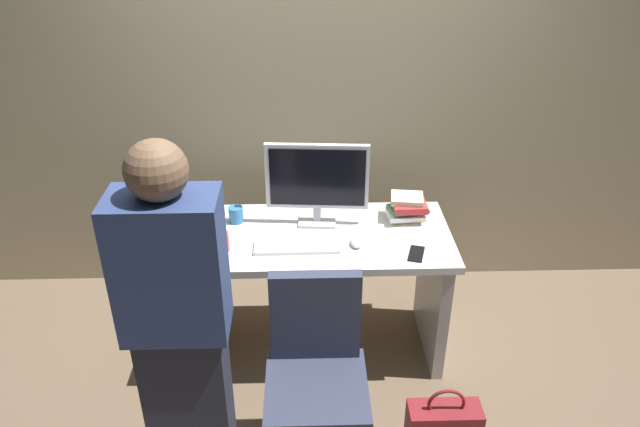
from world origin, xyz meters
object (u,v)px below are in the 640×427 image
object	(u,v)px
cup_near_keyboard	(223,242)
handbag	(443,427)
office_chair	(316,387)
book_stack	(408,208)
mouse	(356,242)
cell_phone	(416,254)
person_at_desk	(179,330)
monitor	(317,180)
cup_by_monitor	(236,215)
desk	(320,272)
keyboard	(297,247)

from	to	relation	value
cup_near_keyboard	handbag	world-z (taller)	cup_near_keyboard
office_chair	book_stack	distance (m)	1.11
handbag	cup_near_keyboard	bearing A→B (deg)	150.24
mouse	cell_phone	size ratio (longest dim) A/B	0.69
cup_near_keyboard	mouse	bearing A→B (deg)	2.46
person_at_desk	monitor	xyz separation A→B (m)	(0.57, 0.97, 0.18)
monitor	office_chair	bearing A→B (deg)	-91.81
office_chair	cup_near_keyboard	world-z (taller)	office_chair
cup_near_keyboard	handbag	bearing A→B (deg)	-29.76
book_stack	cell_phone	world-z (taller)	book_stack
office_chair	handbag	size ratio (longest dim) A/B	2.49
office_chair	cup_by_monitor	xyz separation A→B (m)	(-0.41, 0.90, 0.38)
monitor	mouse	xyz separation A→B (m)	(0.19, -0.24, -0.24)
office_chair	book_stack	world-z (taller)	office_chair
person_at_desk	monitor	bearing A→B (deg)	59.71
cell_phone	desk	bearing A→B (deg)	172.22
person_at_desk	cell_phone	size ratio (longest dim) A/B	11.38
person_at_desk	keyboard	distance (m)	0.85
desk	cup_near_keyboard	bearing A→B (deg)	-163.22
handbag	keyboard	bearing A→B (deg)	138.21
keyboard	cup_by_monitor	xyz separation A→B (m)	(-0.33, 0.28, 0.03)
handbag	cup_by_monitor	bearing A→B (deg)	138.62
desk	cell_phone	distance (m)	0.57
desk	monitor	size ratio (longest dim) A/B	2.55
office_chair	handbag	distance (m)	0.66
person_at_desk	cup_by_monitor	world-z (taller)	person_at_desk
mouse	cup_by_monitor	size ratio (longest dim) A/B	1.13
cup_near_keyboard	handbag	distance (m)	1.38
desk	mouse	world-z (taller)	mouse
monitor	person_at_desk	bearing A→B (deg)	-120.29
office_chair	mouse	distance (m)	0.76
office_chair	book_stack	xyz separation A→B (m)	(0.52, 0.90, 0.40)
cup_by_monitor	handbag	size ratio (longest dim) A/B	0.23
person_at_desk	cell_phone	world-z (taller)	person_at_desk
keyboard	book_stack	distance (m)	0.66
cup_by_monitor	book_stack	world-z (taller)	book_stack
keyboard	cell_phone	world-z (taller)	keyboard
cell_phone	handbag	world-z (taller)	cell_phone
cup_by_monitor	handbag	xyz separation A→B (m)	(1.01, -0.89, -0.67)
desk	monitor	xyz separation A→B (m)	(-0.01, 0.12, 0.50)
monitor	book_stack	distance (m)	0.52
mouse	cup_by_monitor	distance (m)	0.68
office_chair	cell_phone	bearing A→B (deg)	46.94
cup_near_keyboard	book_stack	size ratio (longest dim) A/B	0.44
cell_phone	handbag	bearing A→B (deg)	-64.52
monitor	cell_phone	xyz separation A→B (m)	(0.48, -0.33, -0.25)
person_at_desk	book_stack	xyz separation A→B (m)	(1.06, 0.99, -0.01)
monitor	book_stack	bearing A→B (deg)	2.51
book_stack	monitor	bearing A→B (deg)	-177.49
mouse	monitor	bearing A→B (deg)	129.36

